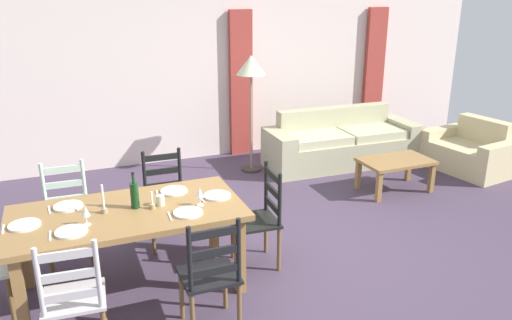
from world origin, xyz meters
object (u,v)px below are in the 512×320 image
(dining_table, at_px, (128,220))
(standing_lamp, at_px, (251,72))
(dining_chair_near_left, at_px, (74,299))
(dining_chair_far_right, at_px, (166,198))
(dining_chair_near_right, at_px, (211,275))
(wine_glass_near_left, at_px, (86,212))
(dining_chair_far_left, at_px, (67,213))
(coffee_cup_primary, at_px, (160,200))
(armchair_upholstered, at_px, (472,153))
(dining_chair_head_east, at_px, (261,217))
(coffee_table, at_px, (396,164))
(wine_glass_near_right, at_px, (200,193))
(wine_bottle, at_px, (135,195))
(couch, at_px, (340,144))

(dining_table, relative_size, standing_lamp, 1.16)
(dining_chair_near_left, bearing_deg, dining_table, 55.92)
(dining_chair_far_right, xyz_separation_m, standing_lamp, (1.58, 1.67, 0.93))
(dining_chair_near_right, relative_size, wine_glass_near_left, 5.96)
(dining_chair_far_left, xyz_separation_m, coffee_cup_primary, (0.75, -0.75, 0.32))
(dining_chair_near_left, distance_m, standing_lamp, 4.16)
(coffee_cup_primary, bearing_deg, dining_chair_far_right, 75.80)
(dining_chair_far_left, xyz_separation_m, standing_lamp, (2.52, 1.68, 0.93))
(dining_table, height_order, dining_chair_far_right, dining_chair_far_right)
(dining_table, xyz_separation_m, armchair_upholstered, (5.02, 1.29, -0.41))
(dining_chair_near_left, xyz_separation_m, dining_chair_head_east, (1.68, 0.71, 0.00))
(wine_glass_near_left, height_order, coffee_table, wine_glass_near_left)
(wine_glass_near_right, bearing_deg, dining_chair_head_east, 11.27)
(standing_lamp, bearing_deg, dining_table, -130.17)
(dining_chair_near_right, xyz_separation_m, wine_glass_near_right, (0.12, 0.66, 0.38))
(dining_chair_near_left, height_order, dining_chair_near_right, same)
(wine_glass_near_left, bearing_deg, dining_chair_head_east, 5.61)
(dining_chair_near_right, xyz_separation_m, coffee_cup_primary, (-0.19, 0.78, 0.32))
(wine_bottle, height_order, armchair_upholstered, wine_bottle)
(dining_chair_far_right, relative_size, coffee_table, 1.07)
(dining_chair_far_left, distance_m, coffee_cup_primary, 1.11)
(dining_chair_far_right, xyz_separation_m, wine_glass_near_right, (0.12, -0.89, 0.38))
(dining_chair_near_left, distance_m, coffee_table, 4.35)
(dining_chair_near_right, relative_size, dining_chair_far_left, 1.00)
(dining_table, distance_m, armchair_upholstered, 5.20)
(dining_chair_near_right, height_order, wine_glass_near_right, dining_chair_near_right)
(coffee_cup_primary, relative_size, armchair_upholstered, 0.07)
(dining_chair_far_left, xyz_separation_m, dining_chair_far_right, (0.94, 0.01, 0.00))
(coffee_table, bearing_deg, coffee_cup_primary, -162.17)
(wine_glass_near_left, bearing_deg, coffee_table, 17.31)
(dining_chair_head_east, relative_size, coffee_table, 1.07)
(wine_glass_near_left, bearing_deg, dining_chair_near_left, -105.75)
(dining_chair_far_right, xyz_separation_m, wine_bottle, (-0.40, -0.73, 0.39))
(dining_chair_near_right, bearing_deg, standing_lamp, 63.80)
(dining_chair_near_left, distance_m, wine_glass_near_right, 1.29)
(dining_chair_near_right, height_order, couch, dining_chair_near_right)
(dining_table, distance_m, dining_chair_head_east, 1.21)
(dining_chair_far_right, height_order, dining_chair_head_east, same)
(dining_chair_near_right, height_order, standing_lamp, standing_lamp)
(dining_chair_near_right, relative_size, coffee_cup_primary, 10.67)
(standing_lamp, bearing_deg, dining_chair_near_right, -116.20)
(dining_table, relative_size, dining_chair_head_east, 1.98)
(couch, bearing_deg, dining_chair_near_right, -134.06)
(dining_chair_far_right, distance_m, armchair_upholstered, 4.59)
(dining_table, relative_size, wine_glass_near_left, 11.80)
(dining_chair_head_east, bearing_deg, wine_bottle, 178.17)
(armchair_upholstered, relative_size, standing_lamp, 0.77)
(dining_chair_near_right, relative_size, dining_chair_head_east, 1.00)
(dining_table, bearing_deg, wine_glass_near_right, -12.29)
(dining_chair_near_right, height_order, dining_chair_far_left, same)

